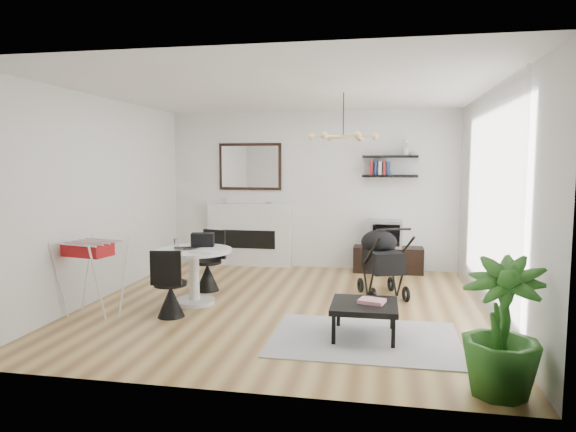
% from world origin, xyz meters
% --- Properties ---
extents(floor, '(5.00, 5.00, 0.00)m').
position_xyz_m(floor, '(0.00, 0.00, 0.00)').
color(floor, olive).
rests_on(floor, ground).
extents(ceiling, '(5.00, 5.00, 0.00)m').
position_xyz_m(ceiling, '(0.00, 0.00, 2.70)').
color(ceiling, white).
rests_on(ceiling, wall_back).
extents(wall_back, '(5.00, 0.00, 5.00)m').
position_xyz_m(wall_back, '(0.00, 2.50, 1.35)').
color(wall_back, white).
rests_on(wall_back, floor).
extents(wall_left, '(0.00, 5.00, 5.00)m').
position_xyz_m(wall_left, '(-2.50, 0.00, 1.35)').
color(wall_left, white).
rests_on(wall_left, floor).
extents(wall_right, '(0.00, 5.00, 5.00)m').
position_xyz_m(wall_right, '(2.50, 0.00, 1.35)').
color(wall_right, white).
rests_on(wall_right, floor).
extents(sheer_curtain, '(0.04, 3.60, 2.60)m').
position_xyz_m(sheer_curtain, '(2.40, 0.20, 1.35)').
color(sheer_curtain, white).
rests_on(sheer_curtain, wall_right).
extents(fireplace, '(1.50, 0.17, 2.16)m').
position_xyz_m(fireplace, '(-1.10, 2.42, 0.69)').
color(fireplace, white).
rests_on(fireplace, floor).
extents(shelf_lower, '(0.90, 0.25, 0.04)m').
position_xyz_m(shelf_lower, '(1.31, 2.37, 1.60)').
color(shelf_lower, black).
rests_on(shelf_lower, wall_back).
extents(shelf_upper, '(0.90, 0.25, 0.04)m').
position_xyz_m(shelf_upper, '(1.31, 2.37, 1.92)').
color(shelf_upper, black).
rests_on(shelf_upper, wall_back).
extents(pendant_lamp, '(0.90, 0.90, 0.10)m').
position_xyz_m(pendant_lamp, '(0.70, 0.30, 2.15)').
color(pendant_lamp, tan).
rests_on(pendant_lamp, ceiling).
extents(tv_console, '(1.14, 0.40, 0.43)m').
position_xyz_m(tv_console, '(1.31, 2.29, 0.21)').
color(tv_console, black).
rests_on(tv_console, floor).
extents(crt_tv, '(0.51, 0.45, 0.45)m').
position_xyz_m(crt_tv, '(1.27, 2.29, 0.65)').
color(crt_tv, '#AEAEB0').
rests_on(crt_tv, tv_console).
extents(dining_table, '(0.98, 0.98, 0.72)m').
position_xyz_m(dining_table, '(-1.17, -0.12, 0.47)').
color(dining_table, white).
rests_on(dining_table, floor).
extents(laptop, '(0.38, 0.33, 0.03)m').
position_xyz_m(laptop, '(-1.23, -0.18, 0.73)').
color(laptop, black).
rests_on(laptop, dining_table).
extents(black_bag, '(0.33, 0.24, 0.18)m').
position_xyz_m(black_bag, '(-1.13, 0.12, 0.80)').
color(black_bag, black).
rests_on(black_bag, dining_table).
extents(newspaper, '(0.35, 0.31, 0.01)m').
position_xyz_m(newspaper, '(-0.96, -0.26, 0.72)').
color(newspaper, silver).
rests_on(newspaper, dining_table).
extents(drinking_glass, '(0.07, 0.07, 0.11)m').
position_xyz_m(drinking_glass, '(-1.46, 0.01, 0.77)').
color(drinking_glass, white).
rests_on(drinking_glass, dining_table).
extents(chair_far, '(0.44, 0.45, 0.86)m').
position_xyz_m(chair_far, '(-1.23, 0.58, 0.27)').
color(chair_far, black).
rests_on(chair_far, floor).
extents(chair_near, '(0.40, 0.41, 0.82)m').
position_xyz_m(chair_near, '(-1.24, -0.72, 0.26)').
color(chair_near, black).
rests_on(chair_near, floor).
extents(drying_rack, '(0.71, 0.68, 0.92)m').
position_xyz_m(drying_rack, '(-2.14, -0.88, 0.48)').
color(drying_rack, white).
rests_on(drying_rack, floor).
extents(stroller, '(0.74, 0.91, 1.01)m').
position_xyz_m(stroller, '(1.21, 0.76, 0.43)').
color(stroller, black).
rests_on(stroller, floor).
extents(rug, '(1.93, 1.39, 0.01)m').
position_xyz_m(rug, '(1.05, -1.08, 0.01)').
color(rug, gray).
rests_on(rug, floor).
extents(coffee_table, '(0.69, 0.69, 0.35)m').
position_xyz_m(coffee_table, '(1.04, -1.00, 0.32)').
color(coffee_table, black).
rests_on(coffee_table, rug).
extents(magazines, '(0.31, 0.27, 0.04)m').
position_xyz_m(magazines, '(1.12, -0.97, 0.38)').
color(magazines, '#D53545').
rests_on(magazines, coffee_table).
extents(potted_plant, '(0.78, 0.78, 1.09)m').
position_xyz_m(potted_plant, '(2.14, -2.16, 0.55)').
color(potted_plant, '#27621C').
rests_on(potted_plant, floor).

